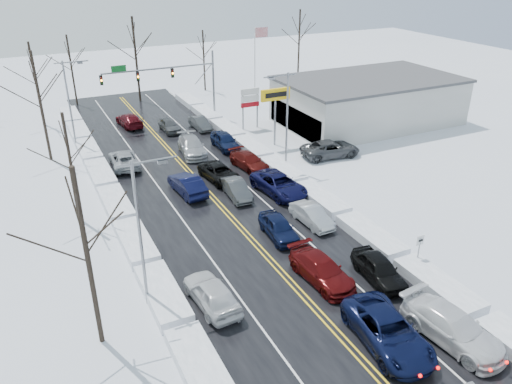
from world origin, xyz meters
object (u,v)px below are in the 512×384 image
tires_plus_sign (275,98)px  oncoming_car_0 (188,193)px  dealership_building (368,100)px  flagpole (256,60)px  traffic_signal_mast (172,76)px

tires_plus_sign → oncoming_car_0: bearing=-149.6°
oncoming_car_0 → tires_plus_sign: bearing=-154.2°
oncoming_car_0 → dealership_building: bearing=-165.0°
tires_plus_sign → dealership_building: tires_plus_sign is taller
flagpole → oncoming_car_0: flagpole is taller
dealership_building → flagpole: bearing=126.3°
tires_plus_sign → oncoming_car_0: (-12.09, -7.10, -4.99)m
flagpole → oncoming_car_0: 27.60m
tires_plus_sign → flagpole: size_ratio=0.60×
traffic_signal_mast → flagpole: 11.90m
traffic_signal_mast → tires_plus_sign: size_ratio=2.21×
traffic_signal_mast → flagpole: size_ratio=1.33×
traffic_signal_mast → flagpole: flagpole is taller
traffic_signal_mast → tires_plus_sign: bearing=-59.5°
traffic_signal_mast → dealership_building: 23.01m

